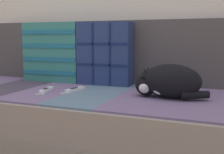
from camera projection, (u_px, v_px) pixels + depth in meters
The scene contains 8 objects.
ground_plane at pixel (71, 151), 1.70m from camera, with size 14.00×14.00×0.00m, color #937556.
couch at pixel (78, 118), 1.76m from camera, with size 1.88×0.91×0.36m.
sofa_backrest at pixel (102, 51), 2.06m from camera, with size 1.85×0.14×0.43m.
throw_pillow_quilted at pixel (105, 54), 1.90m from camera, with size 0.37×0.14×0.42m.
throw_pillow_striped at pixel (53, 52), 2.04m from camera, with size 0.44×0.14×0.42m.
sleeping_cat at pixel (167, 82), 1.48m from camera, with size 0.39×0.18×0.18m.
game_remote_near at pixel (46, 90), 1.66m from camera, with size 0.08×0.20×0.02m.
game_remote_far at pixel (74, 90), 1.67m from camera, with size 0.08×0.20×0.02m.
Camera 1 is at (0.82, -1.42, 0.68)m, focal length 45.00 mm.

